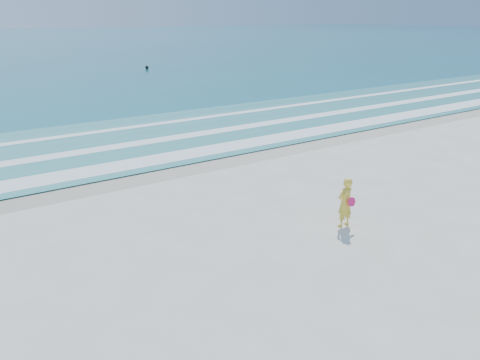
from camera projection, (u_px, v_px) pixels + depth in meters
ground at (318, 267)px, 11.42m from camera, size 400.00×400.00×0.00m
wet_sand at (162, 170)px, 18.46m from camera, size 400.00×2.40×0.00m
shallow at (117, 142)px, 22.35m from camera, size 400.00×10.00×0.01m
foam_near at (148, 161)px, 19.46m from camera, size 400.00×1.40×0.01m
foam_mid at (123, 145)px, 21.72m from camera, size 400.00×0.90×0.01m
foam_far at (100, 131)px, 24.31m from camera, size 400.00×0.60×0.01m
buoy at (147, 67)px, 51.36m from camera, size 0.38×0.38×0.38m
woman at (345, 203)px, 13.38m from camera, size 0.56×0.42×1.47m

